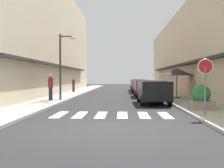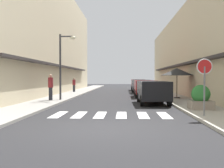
{
  "view_description": "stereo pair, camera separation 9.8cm",
  "coord_description": "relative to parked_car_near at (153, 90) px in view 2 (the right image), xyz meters",
  "views": [
    {
      "loc": [
        0.5,
        -8.78,
        1.68
      ],
      "look_at": [
        -0.29,
        10.72,
        1.22
      ],
      "focal_mm": 43.08,
      "sensor_mm": 36.0,
      "label": 1
    },
    {
      "loc": [
        0.59,
        -8.77,
        1.68
      ],
      "look_at": [
        -0.29,
        10.72,
        1.22
      ],
      "focal_mm": 43.08,
      "sensor_mm": 36.0,
      "label": 2
    }
  ],
  "objects": [
    {
      "name": "parked_car_mid",
      "position": [
        -0.0,
        6.23,
        0.0
      ],
      "size": [
        1.82,
        4.24,
        1.47
      ],
      "color": "maroon",
      "rests_on": "ground_plane"
    },
    {
      "name": "building_row_right",
      "position": [
        5.85,
        9.31,
        3.12
      ],
      "size": [
        5.5,
        39.28,
        8.09
      ],
      "color": "beige",
      "rests_on": "ground_plane"
    },
    {
      "name": "pedestrian_walking_far",
      "position": [
        -7.37,
        12.3,
        0.01
      ],
      "size": [
        0.34,
        0.34,
        1.55
      ],
      "rotation": [
        0.0,
        0.0,
        4.72
      ],
      "color": "#282B33",
      "rests_on": "sidewalk_left"
    },
    {
      "name": "street_lamp",
      "position": [
        -6.15,
        1.76,
        2.08
      ],
      "size": [
        1.19,
        0.28,
        4.63
      ],
      "color": "#38383D",
      "rests_on": "sidewalk_left"
    },
    {
      "name": "parked_car_distant",
      "position": [
        -0.0,
        18.06,
        0.0
      ],
      "size": [
        1.87,
        4.47,
        1.47
      ],
      "color": "maroon",
      "rests_on": "ground_plane"
    },
    {
      "name": "ground_plane",
      "position": [
        -2.42,
        8.24,
        -0.92
      ],
      "size": [
        91.12,
        91.12,
        0.0
      ],
      "primitive_type": "plane",
      "color": "#232326"
    },
    {
      "name": "parked_car_far",
      "position": [
        0.0,
        12.05,
        -0.0
      ],
      "size": [
        1.95,
        4.03,
        1.47
      ],
      "color": "black",
      "rests_on": "ground_plane"
    },
    {
      "name": "planter_corner",
      "position": [
        1.97,
        -3.62,
        -0.26
      ],
      "size": [
        1.08,
        1.08,
        1.21
      ],
      "color": "gray",
      "rests_on": "sidewalk_right"
    },
    {
      "name": "sidewalk_left",
      "position": [
        -7.04,
        8.24,
        -0.86
      ],
      "size": [
        2.3,
        57.98,
        0.12
      ],
      "primitive_type": "cube",
      "color": "gray",
      "rests_on": "ground_plane"
    },
    {
      "name": "crosswalk",
      "position": [
        -2.42,
        -5.12,
        -0.91
      ],
      "size": [
        5.2,
        2.2,
        0.01
      ],
      "color": "silver",
      "rests_on": "ground_plane"
    },
    {
      "name": "pedestrian_walking_near",
      "position": [
        -6.93,
        1.28,
        0.16
      ],
      "size": [
        0.34,
        0.34,
        1.81
      ],
      "rotation": [
        0.0,
        0.0,
        0.94
      ],
      "color": "#282B33",
      "rests_on": "sidewalk_left"
    },
    {
      "name": "sidewalk_right",
      "position": [
        2.2,
        8.24,
        -0.86
      ],
      "size": [
        2.3,
        57.98,
        0.12
      ],
      "primitive_type": "cube",
      "color": "#ADA899",
      "rests_on": "ground_plane"
    },
    {
      "name": "round_street_sign",
      "position": [
        1.46,
        -5.95,
        0.99
      ],
      "size": [
        0.65,
        0.07,
        2.34
      ],
      "color": "slate",
      "rests_on": "sidewalk_right"
    },
    {
      "name": "building_row_left",
      "position": [
        -10.69,
        9.31,
        4.87
      ],
      "size": [
        5.5,
        39.28,
        11.59
      ],
      "color": "beige",
      "rests_on": "ground_plane"
    },
    {
      "name": "parked_car_near",
      "position": [
        0.0,
        0.0,
        0.0
      ],
      "size": [
        1.88,
        4.06,
        1.47
      ],
      "color": "black",
      "rests_on": "ground_plane"
    },
    {
      "name": "cafe_umbrella",
      "position": [
        2.23,
        3.74,
        1.21
      ],
      "size": [
        2.5,
        2.5,
        2.29
      ],
      "color": "#262626",
      "rests_on": "sidewalk_right"
    }
  ]
}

